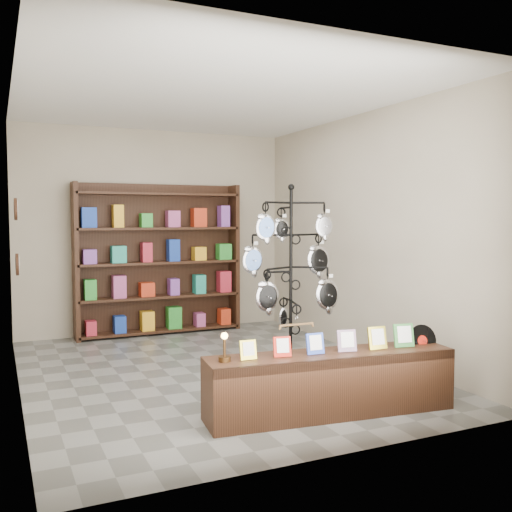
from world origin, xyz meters
The scene contains 6 objects.
ground centered at (0.00, 0.00, 0.00)m, with size 5.00×5.00×0.00m, color slate.
room_envelope centered at (0.00, 0.00, 1.85)m, with size 5.00×5.00×5.00m.
display_tree centered at (0.62, -0.65, 1.19)m, with size 1.05×0.95×2.06m.
front_shelf centered at (0.44, -1.74, 0.27)m, with size 2.24×0.70×0.78m.
back_shelving centered at (0.00, 2.30, 1.03)m, with size 2.42×0.36×2.20m.
wall_clocks centered at (-1.97, 0.80, 1.50)m, with size 0.03×0.24×0.84m.
Camera 1 is at (-2.18, -5.88, 1.71)m, focal length 40.00 mm.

